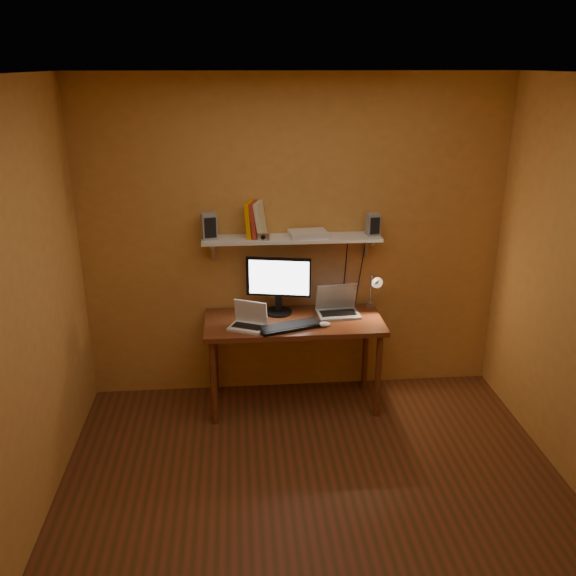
{
  "coord_description": "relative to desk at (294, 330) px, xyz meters",
  "views": [
    {
      "loc": [
        -0.46,
        -3.11,
        2.65
      ],
      "look_at": [
        -0.09,
        1.18,
        1.06
      ],
      "focal_mm": 38.0,
      "sensor_mm": 36.0,
      "label": 1
    }
  ],
  "objects": [
    {
      "name": "speaker_left",
      "position": [
        -0.64,
        0.2,
        0.81
      ],
      "size": [
        0.13,
        0.13,
        0.2
      ],
      "primitive_type": "cube",
      "rotation": [
        0.0,
        0.0,
        0.22
      ],
      "color": "gray",
      "rests_on": "wall_shelf"
    },
    {
      "name": "mouse",
      "position": [
        0.22,
        -0.14,
        0.1
      ],
      "size": [
        0.1,
        0.07,
        0.03
      ],
      "primitive_type": "ellipsoid",
      "rotation": [
        0.0,
        0.0,
        0.13
      ],
      "color": "white",
      "rests_on": "desk"
    },
    {
      "name": "desk",
      "position": [
        0.0,
        0.0,
        0.0
      ],
      "size": [
        1.4,
        0.6,
        0.75
      ],
      "color": "brown",
      "rests_on": "ground"
    },
    {
      "name": "router",
      "position": [
        0.13,
        0.18,
        0.73
      ],
      "size": [
        0.31,
        0.23,
        0.05
      ],
      "primitive_type": "cube",
      "rotation": [
        0.0,
        0.0,
        0.12
      ],
      "color": "white",
      "rests_on": "wall_shelf"
    },
    {
      "name": "speaker_right",
      "position": [
        0.64,
        0.2,
        0.8
      ],
      "size": [
        0.11,
        0.11,
        0.17
      ],
      "primitive_type": "cube",
      "rotation": [
        0.0,
        0.0,
        0.14
      ],
      "color": "gray",
      "rests_on": "wall_shelf"
    },
    {
      "name": "desk_lamp",
      "position": [
        0.66,
        0.13,
        0.29
      ],
      "size": [
        0.09,
        0.23,
        0.38
      ],
      "color": "silver",
      "rests_on": "desk"
    },
    {
      "name": "monitor",
      "position": [
        -0.11,
        0.16,
        0.35
      ],
      "size": [
        0.51,
        0.26,
        0.47
      ],
      "rotation": [
        0.0,
        0.0,
        -0.2
      ],
      "color": "black",
      "rests_on": "desk"
    },
    {
      "name": "books",
      "position": [
        -0.28,
        0.22,
        0.85
      ],
      "size": [
        0.19,
        0.2,
        0.28
      ],
      "color": "orange",
      "rests_on": "wall_shelf"
    },
    {
      "name": "wall_shelf",
      "position": [
        0.0,
        0.19,
        0.69
      ],
      "size": [
        1.4,
        0.25,
        0.21
      ],
      "color": "white",
      "rests_on": "room"
    },
    {
      "name": "shelf_camera",
      "position": [
        -0.22,
        0.11,
        0.74
      ],
      "size": [
        0.1,
        0.06,
        0.06
      ],
      "color": "silver",
      "rests_on": "wall_shelf"
    },
    {
      "name": "keyboard",
      "position": [
        -0.05,
        -0.15,
        0.1
      ],
      "size": [
        0.51,
        0.3,
        0.03
      ],
      "primitive_type": "cube",
      "rotation": [
        0.0,
        0.0,
        0.31
      ],
      "color": "black",
      "rests_on": "desk"
    },
    {
      "name": "netbook",
      "position": [
        -0.36,
        -0.1,
        0.14
      ],
      "size": [
        0.32,
        0.28,
        0.2
      ],
      "rotation": [
        0.0,
        0.0,
        -0.42
      ],
      "color": "white",
      "rests_on": "desk"
    },
    {
      "name": "laptop",
      "position": [
        0.36,
        0.1,
        0.15
      ],
      "size": [
        0.35,
        0.26,
        0.24
      ],
      "rotation": [
        0.0,
        0.0,
        0.08
      ],
      "color": "gray",
      "rests_on": "desk"
    },
    {
      "name": "room",
      "position": [
        0.04,
        -1.28,
        0.64
      ],
      "size": [
        3.44,
        3.24,
        2.64
      ],
      "color": "#632C19",
      "rests_on": "ground"
    }
  ]
}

